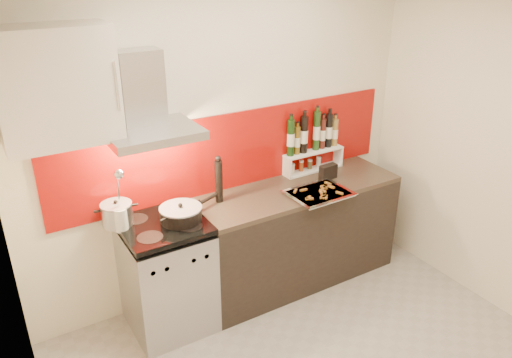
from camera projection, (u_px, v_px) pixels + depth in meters
back_wall at (227, 142)px, 4.01m from camera, size 3.40×0.02×2.60m
left_wall at (29, 311)px, 2.11m from camera, size 0.02×2.80×2.60m
backsplash at (233, 151)px, 4.05m from camera, size 3.00×0.02×0.64m
range_stove at (167, 277)px, 3.79m from camera, size 0.60×0.60×0.91m
counter at (296, 234)px, 4.36m from camera, size 1.80×0.60×0.90m
range_hood at (145, 106)px, 3.37m from camera, size 0.62×0.50×0.61m
upper_cabinet at (56, 87)px, 3.01m from camera, size 0.70×0.35×0.72m
stock_pot at (117, 214)px, 3.55m from camera, size 0.22×0.22×0.19m
saute_pan at (182, 213)px, 3.61m from camera, size 0.57×0.34×0.14m
utensil_jar at (120, 212)px, 3.46m from camera, size 0.10×0.15×0.49m
pepper_mill at (219, 180)px, 3.86m from camera, size 0.06×0.06×0.39m
step_shelf at (312, 144)px, 4.40m from camera, size 0.59×0.16×0.54m
caddy_box at (328, 172)px, 4.30m from camera, size 0.16×0.08×0.14m
baking_tray at (319, 193)px, 4.03m from camera, size 0.51×0.39×0.03m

